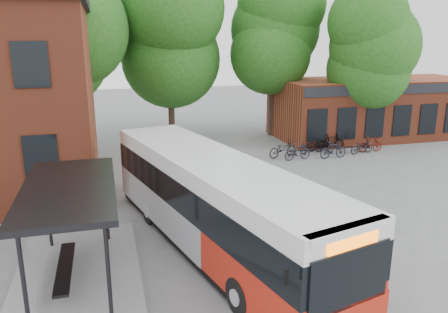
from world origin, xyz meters
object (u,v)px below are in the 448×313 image
object	(u,v)px
bicycle_3	(333,150)
bicycle_5	(331,142)
city_bus	(214,205)
bicycle_2	(312,146)
bicycle_6	(362,146)
bicycle_1	(297,152)
bicycle_7	(370,144)
bicycle_0	(283,149)
bicycle_4	(321,145)
bus_shelter	(73,235)

from	to	relation	value
bicycle_3	bicycle_5	size ratio (longest dim) A/B	0.98
city_bus	bicycle_5	world-z (taller)	city_bus
bicycle_2	bicycle_6	size ratio (longest dim) A/B	1.00
bicycle_1	bicycle_7	distance (m)	5.09
bicycle_5	bicycle_6	xyz separation A→B (m)	(1.36, -1.25, -0.07)
bicycle_7	bicycle_0	bearing A→B (deg)	86.23
bicycle_3	bicycle_2	bearing A→B (deg)	22.64
city_bus	bicycle_7	distance (m)	15.77
bicycle_1	bicycle_6	world-z (taller)	bicycle_1
city_bus	bicycle_2	xyz separation A→B (m)	(8.71, 10.51, -1.08)
bicycle_4	bus_shelter	bearing A→B (deg)	154.66
bicycle_0	bicycle_2	distance (m)	2.10
bicycle_2	bicycle_5	xyz separation A→B (m)	(1.50, 0.35, 0.07)
city_bus	bicycle_7	size ratio (longest dim) A/B	7.43
bicycle_3	bicycle_0	bearing A→B (deg)	67.77
city_bus	bicycle_5	xyz separation A→B (m)	(10.21, 10.86, -1.01)
city_bus	bicycle_0	bearing A→B (deg)	42.56
bicycle_3	bicycle_1	bearing A→B (deg)	82.74
bicycle_0	bicycle_5	size ratio (longest dim) A/B	1.11
bus_shelter	bicycle_0	world-z (taller)	bus_shelter
bicycle_2	bicycle_7	xyz separation A→B (m)	(3.58, -0.70, 0.04)
bicycle_0	bicycle_4	world-z (taller)	bicycle_0
city_bus	bicycle_7	xyz separation A→B (m)	(12.29, 9.82, -1.04)
bicycle_6	bicycle_1	bearing A→B (deg)	81.99
bicycle_2	bicycle_4	bearing A→B (deg)	-88.99
bus_shelter	bicycle_5	xyz separation A→B (m)	(14.44, 11.84, -0.94)
bicycle_3	bicycle_4	world-z (taller)	bicycle_3
bicycle_1	bicycle_3	distance (m)	2.14
bus_shelter	bicycle_7	bearing A→B (deg)	33.16
bicycle_0	bicycle_3	world-z (taller)	bicycle_3
bicycle_5	bicycle_2	bearing A→B (deg)	107.27
bicycle_1	bicycle_4	world-z (taller)	bicycle_1
bicycle_2	bicycle_7	size ratio (longest dim) A/B	1.05
bus_shelter	bicycle_4	distance (m)	17.91
bus_shelter	bicycle_7	distance (m)	19.77
bus_shelter	bicycle_5	world-z (taller)	bus_shelter
bicycle_3	bicycle_5	distance (m)	1.99
bus_shelter	bicycle_3	size ratio (longest dim) A/B	4.20
city_bus	bicycle_3	bearing A→B (deg)	30.07
bicycle_2	bicycle_7	world-z (taller)	bicycle_7
bicycle_2	bicycle_6	bearing A→B (deg)	-114.99
bicycle_2	bicycle_4	xyz separation A→B (m)	(0.67, 0.10, 0.00)
bicycle_1	bicycle_4	bearing A→B (deg)	-63.99
bicycle_6	bicycle_0	bearing A→B (deg)	72.09
bicycle_5	bicycle_3	bearing A→B (deg)	158.68
bicycle_1	bicycle_3	bearing A→B (deg)	-101.45
bus_shelter	bicycle_2	world-z (taller)	bus_shelter
bus_shelter	bicycle_3	world-z (taller)	bus_shelter
bicycle_6	bicycle_2	bearing A→B (deg)	60.24
bicycle_7	bicycle_4	bearing A→B (deg)	73.79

